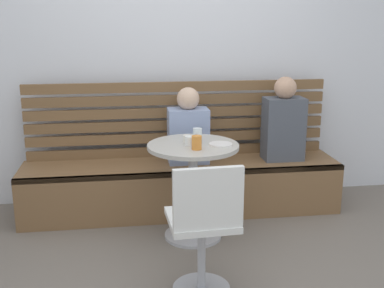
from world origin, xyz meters
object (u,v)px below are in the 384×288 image
object	(u,v)px
white_chair	(204,225)
person_adult	(284,123)
booth_bench	(182,187)
cafe_table	(193,173)
person_child_left	(188,130)
plate_small	(221,144)
cup_water_clear	(197,136)
cup_ceramic_white	(190,141)
cup_espresso_small	(187,139)
cup_tumbler_orange	(197,143)

from	to	relation	value
white_chair	person_adult	distance (m)	1.64
booth_bench	white_chair	world-z (taller)	white_chair
person_adult	cafe_table	bearing A→B (deg)	-149.22
person_adult	person_child_left	size ratio (longest dim) A/B	1.12
plate_small	cup_water_clear	bearing A→B (deg)	150.20
cup_ceramic_white	cup_espresso_small	distance (m)	0.10
cafe_table	cup_espresso_small	distance (m)	0.26
cup_water_clear	plate_small	bearing A→B (deg)	-29.80
cup_tumbler_orange	white_chair	bearing A→B (deg)	-94.91
cup_ceramic_white	plate_small	xyz separation A→B (m)	(0.22, -0.01, -0.03)
cafe_table	person_adult	distance (m)	1.04
white_chair	cup_espresso_small	distance (m)	0.93
cup_ceramic_white	cup_water_clear	xyz separation A→B (m)	(0.07, 0.08, 0.02)
cafe_table	person_child_left	bearing A→B (deg)	86.17
booth_bench	white_chair	distance (m)	1.35
cup_ceramic_white	booth_bench	bearing A→B (deg)	89.71
cup_water_clear	plate_small	xyz separation A→B (m)	(0.16, -0.09, -0.05)
cup_espresso_small	cup_tumbler_orange	bearing A→B (deg)	-78.25
person_child_left	cup_espresso_small	size ratio (longest dim) A/B	11.54
white_chair	cup_tumbler_orange	world-z (taller)	white_chair
person_adult	cup_tumbler_orange	bearing A→B (deg)	-142.57
cup_water_clear	plate_small	size ratio (longest dim) A/B	0.65
booth_bench	person_adult	bearing A→B (deg)	0.26
white_chair	cup_ceramic_white	distance (m)	0.84
cafe_table	plate_small	world-z (taller)	plate_small
person_adult	white_chair	bearing A→B (deg)	-124.64
cup_water_clear	cup_tumbler_orange	bearing A→B (deg)	-100.47
white_chair	cup_water_clear	size ratio (longest dim) A/B	7.73
booth_bench	cup_ceramic_white	bearing A→B (deg)	-90.29
cup_ceramic_white	cup_water_clear	bearing A→B (deg)	49.09
cup_ceramic_white	cup_tumbler_orange	xyz separation A→B (m)	(0.03, -0.11, 0.02)
booth_bench	plate_small	distance (m)	0.80
white_chair	person_adult	world-z (taller)	person_adult
person_adult	cup_water_clear	bearing A→B (deg)	-150.22
person_adult	cup_tumbler_orange	world-z (taller)	person_adult
cup_water_clear	cup_espresso_small	bearing A→B (deg)	163.74
person_adult	plate_small	size ratio (longest dim) A/B	4.26
person_child_left	cup_water_clear	bearing A→B (deg)	-89.63
cup_water_clear	cup_tumbler_orange	world-z (taller)	cup_water_clear
person_child_left	cup_espresso_small	bearing A→B (deg)	-98.91
booth_bench	cup_espresso_small	world-z (taller)	cup_espresso_small
booth_bench	cup_tumbler_orange	bearing A→B (deg)	-87.49
booth_bench	cup_tumbler_orange	world-z (taller)	cup_tumbler_orange
cafe_table	cup_ceramic_white	xyz separation A→B (m)	(-0.03, -0.03, 0.26)
cafe_table	white_chair	xyz separation A→B (m)	(-0.05, -0.81, -0.05)
booth_bench	person_adult	distance (m)	1.04
cup_water_clear	booth_bench	bearing A→B (deg)	97.66
booth_bench	cup_tumbler_orange	distance (m)	0.87
cup_ceramic_white	cup_water_clear	distance (m)	0.10
person_child_left	cup_water_clear	distance (m)	0.50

